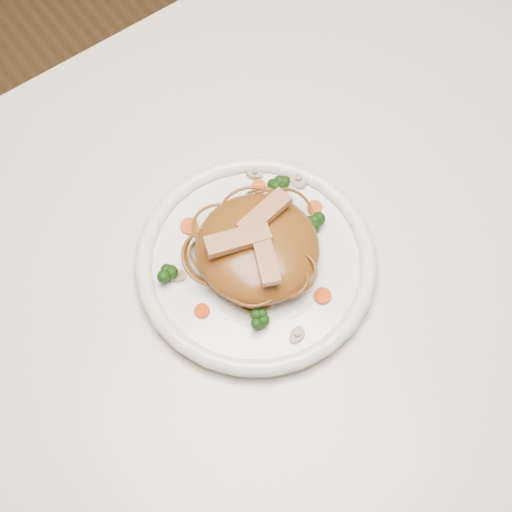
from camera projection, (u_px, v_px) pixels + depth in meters
ground at (261, 409)px, 1.58m from camera, size 4.00×4.00×0.00m
table at (264, 283)px, 1.00m from camera, size 1.20×0.80×0.75m
plate at (256, 264)px, 0.89m from camera, size 0.35×0.35×0.02m
noodle_mound at (257, 248)px, 0.86m from camera, size 0.19×0.19×0.05m
chicken_a at (265, 213)px, 0.85m from camera, size 0.07×0.03×0.01m
chicken_b at (238, 239)px, 0.83m from camera, size 0.08×0.05×0.01m
chicken_c at (266, 258)px, 0.82m from camera, size 0.05×0.07×0.01m
broccoli_0 at (280, 185)px, 0.91m from camera, size 0.03×0.03×0.03m
broccoli_1 at (164, 274)px, 0.86m from camera, size 0.03×0.03×0.03m
broccoli_2 at (260, 320)px, 0.84m from camera, size 0.03×0.03×0.03m
broccoli_3 at (315, 224)px, 0.89m from camera, size 0.02×0.02×0.03m
carrot_0 at (259, 187)px, 0.93m from camera, size 0.02×0.02×0.00m
carrot_1 at (202, 311)px, 0.85m from camera, size 0.02×0.02×0.00m
carrot_2 at (315, 208)px, 0.91m from camera, size 0.02×0.02×0.00m
carrot_3 at (189, 226)px, 0.90m from camera, size 0.03×0.03×0.00m
carrot_4 at (322, 296)px, 0.86m from camera, size 0.02×0.02×0.00m
mushroom_0 at (297, 335)px, 0.84m from camera, size 0.03×0.03×0.01m
mushroom_1 at (298, 180)px, 0.93m from camera, size 0.03×0.03×0.01m
mushroom_2 at (177, 275)px, 0.87m from camera, size 0.03×0.03×0.01m
mushroom_3 at (255, 174)px, 0.93m from camera, size 0.03×0.03×0.01m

